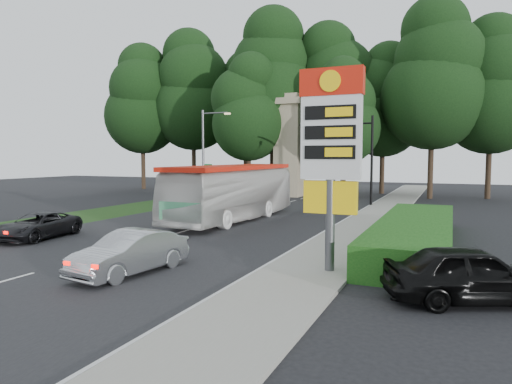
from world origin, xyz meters
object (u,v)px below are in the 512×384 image
at_px(traffic_signal_mast, 355,148).
at_px(suv_charcoal, 38,226).
at_px(sedan_silver, 130,253).
at_px(parked_car_black, 472,274).
at_px(transit_bus, 233,193).
at_px(gas_station_pylon, 331,142).
at_px(monument, 289,145).
at_px(streetlight_signs, 205,151).

height_order(traffic_signal_mast, suv_charcoal, traffic_signal_mast).
bearing_deg(sedan_silver, suv_charcoal, 164.52).
bearing_deg(parked_car_black, traffic_signal_mast, -5.10).
xyz_separation_m(transit_bus, parked_car_black, (13.00, -11.80, -0.92)).
distance_m(gas_station_pylon, parked_car_black, 5.84).
bearing_deg(transit_bus, suv_charcoal, -120.31).
distance_m(monument, parked_car_black, 33.60).
height_order(traffic_signal_mast, parked_car_black, traffic_signal_mast).
height_order(monument, parked_car_black, monument).
distance_m(traffic_signal_mast, transit_bus, 13.14).
relative_size(streetlight_signs, parked_car_black, 1.72).
xyz_separation_m(monument, transit_bus, (2.50, -17.70, -3.39)).
height_order(traffic_signal_mast, monument, monument).
relative_size(gas_station_pylon, streetlight_signs, 0.86).
height_order(traffic_signal_mast, streetlight_signs, streetlight_signs).
xyz_separation_m(monument, sedan_silver, (5.02, -30.69, -4.38)).
bearing_deg(traffic_signal_mast, sedan_silver, -96.15).
bearing_deg(sedan_silver, transit_bus, 108.64).
relative_size(monument, parked_car_black, 2.17).
distance_m(gas_station_pylon, suv_charcoal, 15.13).
xyz_separation_m(traffic_signal_mast, monument, (-7.68, 6.00, 0.43)).
bearing_deg(suv_charcoal, sedan_silver, -29.99).
xyz_separation_m(traffic_signal_mast, suv_charcoal, (-11.09, -21.09, -4.05)).
distance_m(transit_bus, parked_car_black, 17.58).
bearing_deg(monument, transit_bus, -81.96).
distance_m(gas_station_pylon, monument, 30.17).
relative_size(gas_station_pylon, transit_bus, 0.56).
relative_size(traffic_signal_mast, transit_bus, 0.59).
height_order(transit_bus, suv_charcoal, transit_bus).
height_order(traffic_signal_mast, sedan_silver, traffic_signal_mast).
distance_m(gas_station_pylon, traffic_signal_mast, 22.29).
xyz_separation_m(transit_bus, sedan_silver, (2.52, -12.98, -0.99)).
height_order(monument, transit_bus, monument).
bearing_deg(traffic_signal_mast, parked_car_black, -71.60).
distance_m(streetlight_signs, monument, 9.44).
height_order(transit_bus, parked_car_black, transit_bus).
relative_size(streetlight_signs, suv_charcoal, 1.79).
height_order(transit_bus, sedan_silver, transit_bus).
bearing_deg(streetlight_signs, traffic_signal_mast, 8.92).
bearing_deg(streetlight_signs, transit_bus, -52.37).
bearing_deg(sedan_silver, monument, 106.94).
bearing_deg(transit_bus, sedan_silver, -77.14).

